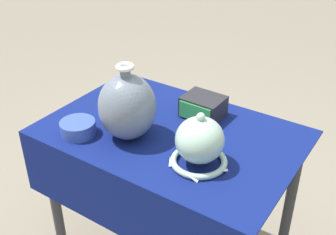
{
  "coord_description": "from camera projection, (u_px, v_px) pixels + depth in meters",
  "views": [
    {
      "loc": [
        0.75,
        -1.15,
        1.63
      ],
      "look_at": [
        0.04,
        -0.08,
        0.87
      ],
      "focal_mm": 45.0,
      "sensor_mm": 36.0,
      "label": 1
    }
  ],
  "objects": [
    {
      "name": "display_table",
      "position": [
        169.0,
        154.0,
        1.66
      ],
      "size": [
        0.98,
        0.66,
        0.75
      ],
      "color": "#38383D",
      "rests_on": "ground_plane"
    },
    {
      "name": "bowl_shallow_ochre",
      "position": [
        129.0,
        85.0,
        1.9
      ],
      "size": [
        0.15,
        0.15,
        0.07
      ],
      "primitive_type": "ellipsoid",
      "color": "gold",
      "rests_on": "display_table"
    },
    {
      "name": "vase_tall_bulbous",
      "position": [
        127.0,
        106.0,
        1.53
      ],
      "size": [
        0.21,
        0.21,
        0.29
      ],
      "color": "slate",
      "rests_on": "display_table"
    },
    {
      "name": "mosaic_tile_box",
      "position": [
        203.0,
        107.0,
        1.71
      ],
      "size": [
        0.16,
        0.14,
        0.09
      ],
      "rotation": [
        0.0,
        0.0,
        -0.02
      ],
      "color": "#232328",
      "rests_on": "display_table"
    },
    {
      "name": "pot_squat_charcoal",
      "position": [
        135.0,
        104.0,
        1.75
      ],
      "size": [
        0.11,
        0.11,
        0.06
      ],
      "primitive_type": "cylinder",
      "color": "#2D2D33",
      "rests_on": "display_table"
    },
    {
      "name": "pot_squat_cobalt",
      "position": [
        78.0,
        128.0,
        1.6
      ],
      "size": [
        0.13,
        0.13,
        0.05
      ],
      "primitive_type": "cylinder",
      "color": "#3851A8",
      "rests_on": "display_table"
    },
    {
      "name": "vase_dome_bell",
      "position": [
        200.0,
        143.0,
        1.41
      ],
      "size": [
        0.2,
        0.21,
        0.21
      ],
      "color": "#A8CCB7",
      "rests_on": "display_table"
    }
  ]
}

